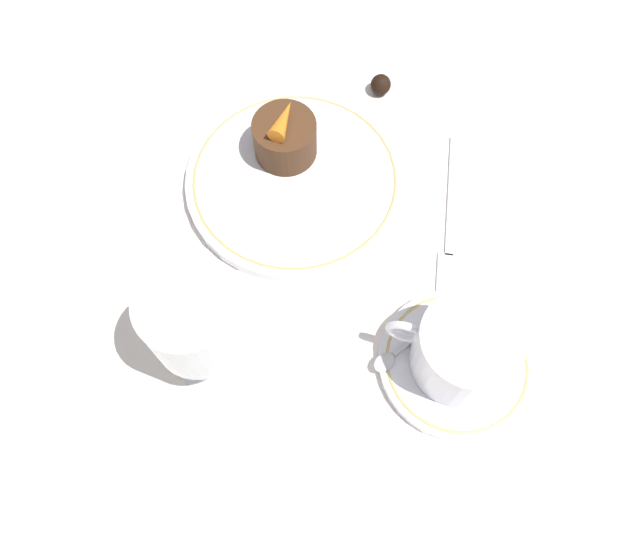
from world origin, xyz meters
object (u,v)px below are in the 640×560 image
(wine_glass, at_px, (197,323))
(fork, at_px, (450,234))
(dinner_plate, at_px, (295,181))
(dessert_cake, at_px, (287,139))
(coffee_cup, at_px, (464,349))

(wine_glass, bearing_deg, fork, -134.65)
(dinner_plate, xyz_separation_m, dessert_cake, (0.02, -0.03, 0.03))
(coffee_cup, xyz_separation_m, dessert_cake, (0.21, -0.17, -0.01))
(coffee_cup, relative_size, fork, 0.59)
(dessert_cake, bearing_deg, coffee_cup, 141.39)
(dinner_plate, relative_size, dessert_cake, 3.47)
(dessert_cake, bearing_deg, wine_glass, 89.91)
(fork, height_order, dessert_cake, dessert_cake)
(wine_glass, distance_m, dessert_cake, 0.23)
(dinner_plate, height_order, coffee_cup, coffee_cup)
(wine_glass, bearing_deg, dessert_cake, -90.09)
(fork, bearing_deg, wine_glass, 45.35)
(fork, xyz_separation_m, dessert_cake, (0.18, -0.04, 0.03))
(wine_glass, distance_m, fork, 0.27)
(dinner_plate, relative_size, fork, 1.17)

